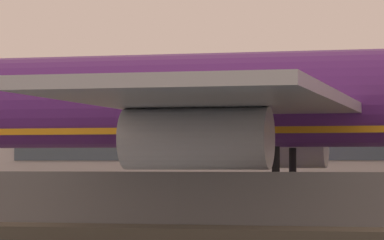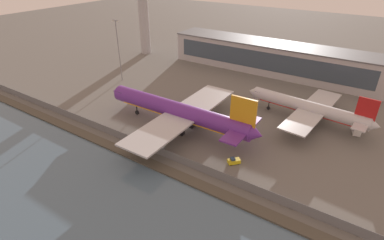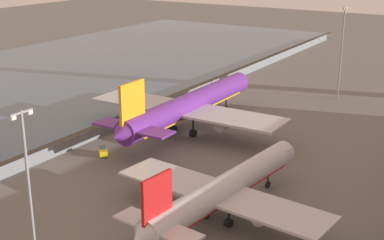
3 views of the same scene
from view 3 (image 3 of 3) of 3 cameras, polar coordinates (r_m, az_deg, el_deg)
name	(u,v)px [view 3 (image 3 of 3)]	position (r m, az deg, el deg)	size (l,w,h in m)	color
ground_plane	(194,133)	(122.18, 0.17, -1.36)	(500.00, 500.00, 0.00)	#66635E
shoreline_seawall	(124,117)	(133.52, -7.32, 0.30)	(320.00, 3.00, 0.50)	#474238
perimeter_fence	(138,116)	(130.51, -5.80, 0.41)	(280.00, 0.10, 2.53)	slate
cargo_jet_purple	(189,105)	(121.52, -0.32, 1.56)	(54.87, 46.73, 16.04)	#602889
passenger_jet_silver	(225,189)	(83.42, 3.52, -7.33)	(42.32, 36.31, 12.81)	silver
baggage_tug	(103,151)	(110.47, -9.48, -3.33)	(3.34, 3.44, 1.80)	yellow
apron_light_mast_apron_west	(30,193)	(66.55, -16.94, -7.45)	(3.20, 0.40, 23.05)	gray
apron_light_mast_apron_east	(342,49)	(151.98, 15.66, 7.30)	(3.20, 0.40, 25.38)	gray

